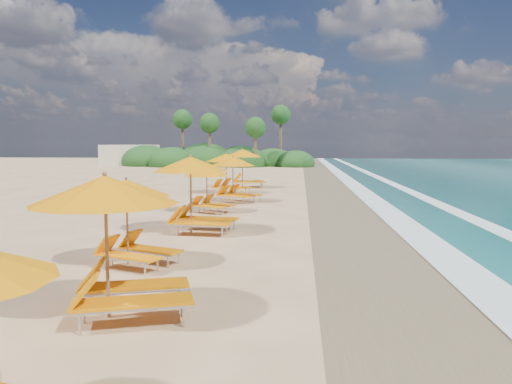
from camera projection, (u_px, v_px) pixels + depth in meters
ground at (256, 224)px, 18.38m from camera, size 160.00×160.00×0.00m
wet_sand at (364, 225)px, 18.02m from camera, size 4.00×160.00×0.01m
surf_foam at (439, 226)px, 17.77m from camera, size 4.00×160.00×0.01m
station_1 at (118, 236)px, 8.39m from camera, size 3.23×3.15×2.55m
station_2 at (132, 216)px, 11.98m from camera, size 2.85×2.81×2.19m
station_3 at (197, 189)px, 16.40m from camera, size 3.05×2.87×2.65m
station_4 at (210, 186)px, 21.27m from camera, size 2.72×2.72×2.05m
station_5 at (236, 176)px, 25.02m from camera, size 3.20×3.20×2.39m
station_6 at (229, 171)px, 29.20m from camera, size 3.24×3.22×2.47m
station_7 at (245, 166)px, 33.14m from camera, size 3.25×3.11×2.69m
treeline at (212, 159)px, 64.28m from camera, size 25.80×8.80×9.74m
beach_building at (130, 155)px, 67.79m from camera, size 7.00×5.00×2.80m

